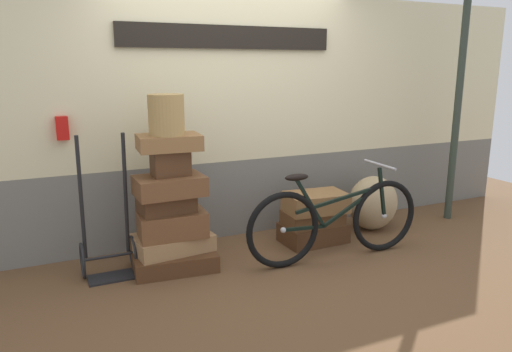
{
  "coord_description": "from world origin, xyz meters",
  "views": [
    {
      "loc": [
        -1.76,
        -3.66,
        1.73
      ],
      "look_at": [
        -0.02,
        0.12,
        0.77
      ],
      "focal_mm": 33.56,
      "sensor_mm": 36.0,
      "label": 1
    }
  ],
  "objects_px": {
    "suitcase_1": "(173,242)",
    "suitcase_6": "(169,142)",
    "burlap_sack": "(373,203)",
    "suitcase_0": "(174,260)",
    "bicycle": "(335,221)",
    "suitcase_7": "(313,233)",
    "wicker_basket": "(166,115)",
    "suitcase_8": "(313,218)",
    "suitcase_9": "(316,202)",
    "suitcase_2": "(172,224)",
    "suitcase_5": "(171,163)",
    "luggage_trolley": "(108,244)",
    "suitcase_3": "(166,203)",
    "suitcase_4": "(170,186)"
  },
  "relations": [
    {
      "from": "suitcase_2",
      "to": "luggage_trolley",
      "type": "bearing_deg",
      "value": 172.0
    },
    {
      "from": "bicycle",
      "to": "suitcase_8",
      "type": "bearing_deg",
      "value": 86.72
    },
    {
      "from": "burlap_sack",
      "to": "wicker_basket",
      "type": "bearing_deg",
      "value": -177.59
    },
    {
      "from": "luggage_trolley",
      "to": "bicycle",
      "type": "distance_m",
      "value": 2.0
    },
    {
      "from": "burlap_sack",
      "to": "bicycle",
      "type": "xyz_separation_m",
      "value": [
        -0.83,
        -0.52,
        0.07
      ]
    },
    {
      "from": "suitcase_6",
      "to": "bicycle",
      "type": "distance_m",
      "value": 1.64
    },
    {
      "from": "suitcase_5",
      "to": "suitcase_9",
      "type": "relative_size",
      "value": 0.52
    },
    {
      "from": "suitcase_4",
      "to": "burlap_sack",
      "type": "relative_size",
      "value": 0.97
    },
    {
      "from": "suitcase_4",
      "to": "suitcase_0",
      "type": "bearing_deg",
      "value": 4.45
    },
    {
      "from": "suitcase_9",
      "to": "bicycle",
      "type": "distance_m",
      "value": 0.43
    },
    {
      "from": "suitcase_4",
      "to": "wicker_basket",
      "type": "xyz_separation_m",
      "value": [
        0.0,
        0.03,
        0.59
      ]
    },
    {
      "from": "suitcase_0",
      "to": "burlap_sack",
      "type": "height_order",
      "value": "burlap_sack"
    },
    {
      "from": "suitcase_9",
      "to": "wicker_basket",
      "type": "relative_size",
      "value": 1.76
    },
    {
      "from": "suitcase_5",
      "to": "suitcase_8",
      "type": "bearing_deg",
      "value": -1.64
    },
    {
      "from": "suitcase_5",
      "to": "suitcase_7",
      "type": "relative_size",
      "value": 0.49
    },
    {
      "from": "suitcase_7",
      "to": "suitcase_8",
      "type": "height_order",
      "value": "suitcase_8"
    },
    {
      "from": "wicker_basket",
      "to": "suitcase_6",
      "type": "bearing_deg",
      "value": 53.37
    },
    {
      "from": "suitcase_6",
      "to": "suitcase_8",
      "type": "bearing_deg",
      "value": 2.97
    },
    {
      "from": "suitcase_0",
      "to": "suitcase_8",
      "type": "height_order",
      "value": "suitcase_8"
    },
    {
      "from": "suitcase_1",
      "to": "bicycle",
      "type": "height_order",
      "value": "bicycle"
    },
    {
      "from": "suitcase_1",
      "to": "burlap_sack",
      "type": "height_order",
      "value": "burlap_sack"
    },
    {
      "from": "suitcase_5",
      "to": "burlap_sack",
      "type": "bearing_deg",
      "value": 0.45
    },
    {
      "from": "suitcase_8",
      "to": "burlap_sack",
      "type": "height_order",
      "value": "burlap_sack"
    },
    {
      "from": "suitcase_0",
      "to": "burlap_sack",
      "type": "bearing_deg",
      "value": 8.42
    },
    {
      "from": "suitcase_4",
      "to": "burlap_sack",
      "type": "height_order",
      "value": "suitcase_4"
    },
    {
      "from": "suitcase_1",
      "to": "suitcase_6",
      "type": "bearing_deg",
      "value": 33.01
    },
    {
      "from": "suitcase_8",
      "to": "wicker_basket",
      "type": "xyz_separation_m",
      "value": [
        -1.43,
        -0.0,
        1.08
      ]
    },
    {
      "from": "suitcase_6",
      "to": "bicycle",
      "type": "relative_size",
      "value": 0.29
    },
    {
      "from": "suitcase_0",
      "to": "suitcase_6",
      "type": "height_order",
      "value": "suitcase_6"
    },
    {
      "from": "suitcase_8",
      "to": "luggage_trolley",
      "type": "bearing_deg",
      "value": -179.81
    },
    {
      "from": "suitcase_9",
      "to": "luggage_trolley",
      "type": "bearing_deg",
      "value": -177.53
    },
    {
      "from": "suitcase_5",
      "to": "suitcase_7",
      "type": "distance_m",
      "value": 1.67
    },
    {
      "from": "burlap_sack",
      "to": "suitcase_1",
      "type": "bearing_deg",
      "value": -178.16
    },
    {
      "from": "suitcase_1",
      "to": "suitcase_3",
      "type": "distance_m",
      "value": 0.37
    },
    {
      "from": "suitcase_6",
      "to": "suitcase_2",
      "type": "bearing_deg",
      "value": -99.66
    },
    {
      "from": "suitcase_2",
      "to": "suitcase_8",
      "type": "distance_m",
      "value": 1.43
    },
    {
      "from": "suitcase_6",
      "to": "suitcase_7",
      "type": "height_order",
      "value": "suitcase_6"
    },
    {
      "from": "luggage_trolley",
      "to": "burlap_sack",
      "type": "xyz_separation_m",
      "value": [
        2.77,
        0.01,
        0.02
      ]
    },
    {
      "from": "suitcase_0",
      "to": "suitcase_1",
      "type": "height_order",
      "value": "suitcase_1"
    },
    {
      "from": "suitcase_9",
      "to": "wicker_basket",
      "type": "height_order",
      "value": "wicker_basket"
    },
    {
      "from": "suitcase_9",
      "to": "burlap_sack",
      "type": "xyz_separation_m",
      "value": [
        0.79,
        0.11,
        -0.13
      ]
    },
    {
      "from": "suitcase_0",
      "to": "suitcase_5",
      "type": "height_order",
      "value": "suitcase_5"
    },
    {
      "from": "suitcase_9",
      "to": "luggage_trolley",
      "type": "distance_m",
      "value": 1.99
    },
    {
      "from": "suitcase_5",
      "to": "suitcase_9",
      "type": "height_order",
      "value": "suitcase_5"
    },
    {
      "from": "suitcase_7",
      "to": "suitcase_9",
      "type": "height_order",
      "value": "suitcase_9"
    },
    {
      "from": "suitcase_6",
      "to": "wicker_basket",
      "type": "height_order",
      "value": "wicker_basket"
    },
    {
      "from": "suitcase_0",
      "to": "suitcase_2",
      "type": "relative_size",
      "value": 1.24
    },
    {
      "from": "suitcase_2",
      "to": "suitcase_8",
      "type": "height_order",
      "value": "suitcase_2"
    },
    {
      "from": "suitcase_0",
      "to": "suitcase_6",
      "type": "bearing_deg",
      "value": 87.14
    },
    {
      "from": "luggage_trolley",
      "to": "wicker_basket",
      "type": "bearing_deg",
      "value": -9.01
    }
  ]
}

